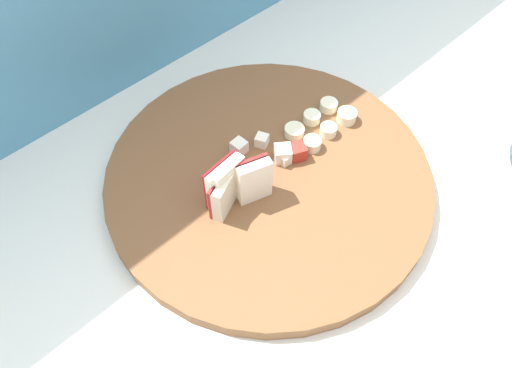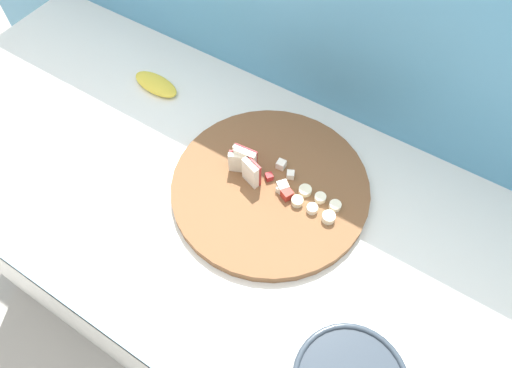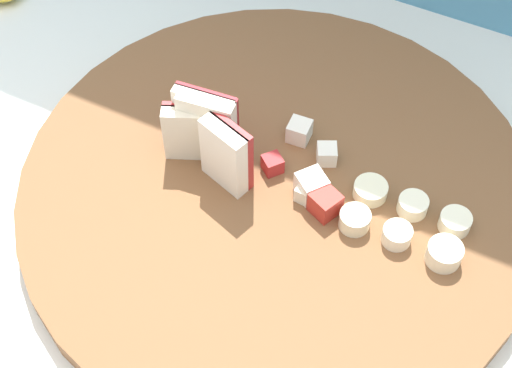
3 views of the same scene
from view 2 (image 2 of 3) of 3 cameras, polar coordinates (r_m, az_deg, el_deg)
name	(u,v)px [view 2 (image 2 of 3)]	position (r m, az deg, el deg)	size (l,w,h in m)	color
ground	(227,317)	(1.81, -3.63, -16.27)	(10.00, 10.00, 0.00)	#B2ADA3
tiled_countertop	(219,271)	(1.38, -4.67, -10.73)	(1.53, 0.69, 0.92)	silver
tile_backsplash	(286,134)	(1.32, 3.77, 6.21)	(2.40, 0.04, 1.42)	#4C8EB2
cutting_board	(270,187)	(0.96, 1.78, -0.41)	(0.42, 0.42, 0.02)	brown
apple_wedge_fan	(246,163)	(0.95, -1.29, 2.59)	(0.08, 0.04, 0.06)	#A32323
apple_dice_pile	(283,183)	(0.94, 3.41, 0.11)	(0.08, 0.08, 0.02)	white
banana_slice_rows	(317,204)	(0.93, 7.60, -2.51)	(0.10, 0.06, 0.02)	beige
banana_peel	(156,84)	(1.18, -12.38, 12.07)	(0.13, 0.06, 0.02)	gold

